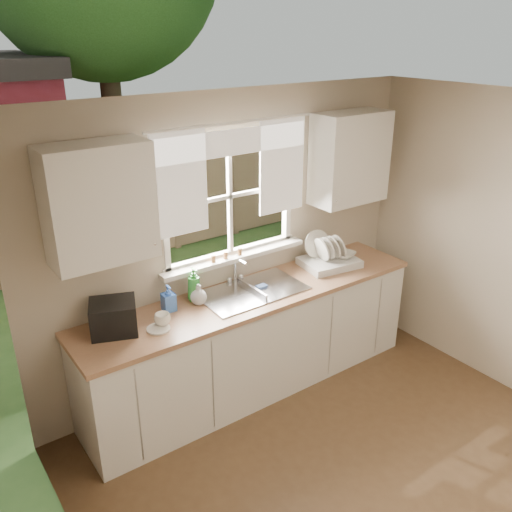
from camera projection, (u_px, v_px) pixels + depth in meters
ground at (403, 512)px, 3.54m from camera, size 4.00×4.00×0.00m
room_walls at (436, 357)px, 3.01m from camera, size 3.62×4.02×2.50m
ceiling at (459, 125)px, 2.56m from camera, size 3.60×4.00×0.02m
window at (231, 216)px, 4.45m from camera, size 1.38×0.16×1.06m
curtains at (234, 164)px, 4.24m from camera, size 1.50×0.03×0.81m
base_cabinets at (254, 342)px, 4.63m from camera, size 3.00×0.62×0.87m
countertop at (254, 295)px, 4.45m from camera, size 3.04×0.65×0.04m
upper_cabinet_left at (99, 204)px, 3.56m from camera, size 0.70×0.33×0.80m
upper_cabinet_right at (350, 158)px, 4.79m from camera, size 0.70×0.33×0.80m
wall_outlet at (311, 240)px, 5.07m from camera, size 0.08×0.01×0.12m
sill_jars at (226, 255)px, 4.48m from camera, size 0.30×0.04×0.06m
sink at (252, 299)px, 4.49m from camera, size 0.88×0.52×0.40m
dish_rack at (329, 259)px, 4.92m from camera, size 0.54×0.44×0.31m
bowl at (344, 255)px, 4.94m from camera, size 0.25×0.25×0.05m
soap_bottle_a at (194, 284)px, 4.26m from camera, size 0.11×0.11×0.28m
soap_bottle_b at (168, 298)px, 4.13m from camera, size 0.10×0.10×0.21m
soap_bottle_c at (198, 294)px, 4.24m from camera, size 0.16×0.16×0.17m
saucer at (159, 329)px, 3.90m from camera, size 0.17×0.17×0.01m
cup at (162, 319)px, 3.95m from camera, size 0.13×0.13×0.09m
black_appliance at (114, 317)px, 3.84m from camera, size 0.40×0.37×0.23m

